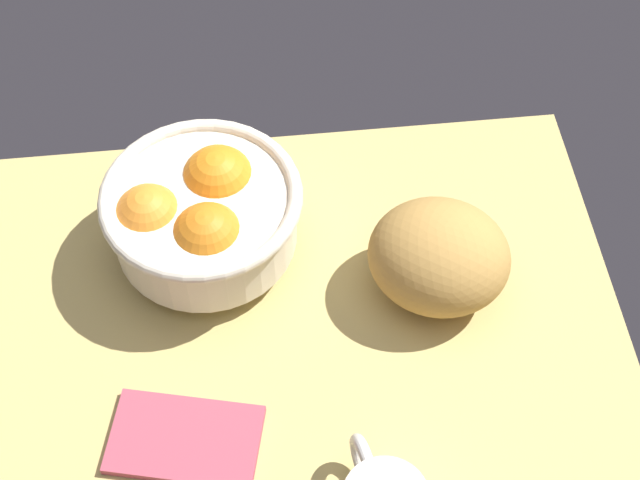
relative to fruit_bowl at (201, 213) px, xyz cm
name	(u,v)px	position (x,y,z in cm)	size (l,w,h in cm)	color
ground_plane	(289,370)	(7.90, -15.55, -8.19)	(72.64, 63.05, 3.00)	tan
fruit_bowl	(201,213)	(0.00, 0.00, 0.00)	(21.66, 21.66, 11.75)	silver
bread_loaf	(439,257)	(24.67, -7.50, -1.27)	(15.17, 13.70, 10.84)	#B88943
napkin_folded	(185,440)	(-3.06, -23.10, -6.19)	(14.72, 8.80, 1.01)	#AD4657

